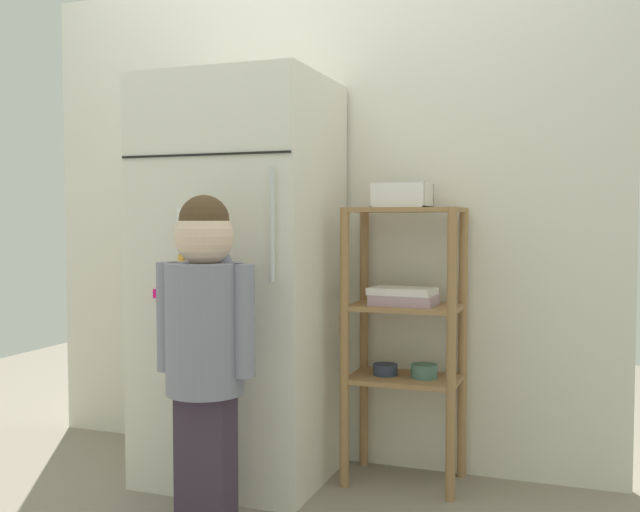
% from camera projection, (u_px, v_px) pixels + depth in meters
% --- Properties ---
extents(ground_plane, '(6.00, 6.00, 0.00)m').
position_uv_depth(ground_plane, '(282.00, 482.00, 2.90)').
color(ground_plane, gray).
extents(kitchen_wall_back, '(2.61, 0.03, 2.10)m').
position_uv_depth(kitchen_wall_back, '(313.00, 218.00, 3.17)').
color(kitchen_wall_back, silver).
rests_on(kitchen_wall_back, ground).
extents(refrigerator, '(0.70, 0.64, 1.60)m').
position_uv_depth(refrigerator, '(241.00, 280.00, 2.94)').
color(refrigerator, silver).
rests_on(refrigerator, ground).
extents(child_standing, '(0.36, 0.27, 1.13)m').
position_uv_depth(child_standing, '(205.00, 328.00, 2.44)').
color(child_standing, '#3D2E41').
rests_on(child_standing, ground).
extents(pantry_shelf_unit, '(0.45, 0.30, 1.09)m').
position_uv_depth(pantry_shelf_unit, '(405.00, 319.00, 2.87)').
color(pantry_shelf_unit, '#9E7247').
rests_on(pantry_shelf_unit, ground).
extents(fruit_bin, '(0.21, 0.19, 0.10)m').
position_uv_depth(fruit_bin, '(404.00, 199.00, 2.87)').
color(fruit_bin, white).
rests_on(fruit_bin, pantry_shelf_unit).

